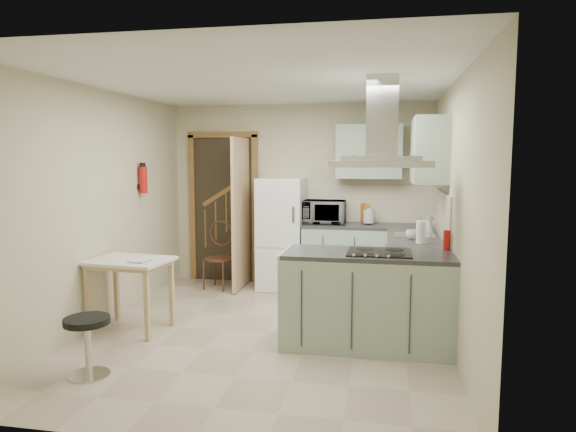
% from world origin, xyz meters
% --- Properties ---
extents(floor, '(4.20, 4.20, 0.00)m').
position_xyz_m(floor, '(0.00, 0.00, 0.00)').
color(floor, tan).
rests_on(floor, ground).
extents(ceiling, '(4.20, 4.20, 0.00)m').
position_xyz_m(ceiling, '(0.00, 0.00, 2.50)').
color(ceiling, silver).
rests_on(ceiling, back_wall).
extents(back_wall, '(3.60, 0.00, 3.60)m').
position_xyz_m(back_wall, '(0.00, 2.10, 1.25)').
color(back_wall, '#BCB592').
rests_on(back_wall, floor).
extents(left_wall, '(0.00, 4.20, 4.20)m').
position_xyz_m(left_wall, '(-1.80, 0.00, 1.25)').
color(left_wall, '#BCB592').
rests_on(left_wall, floor).
extents(right_wall, '(0.00, 4.20, 4.20)m').
position_xyz_m(right_wall, '(1.80, 0.00, 1.25)').
color(right_wall, '#BCB592').
rests_on(right_wall, floor).
extents(doorway, '(1.10, 0.12, 2.10)m').
position_xyz_m(doorway, '(-1.10, 2.07, 1.05)').
color(doorway, brown).
rests_on(doorway, floor).
extents(fridge, '(0.60, 0.60, 1.50)m').
position_xyz_m(fridge, '(-0.20, 1.80, 0.75)').
color(fridge, white).
rests_on(fridge, floor).
extents(counter_back, '(1.08, 0.60, 0.90)m').
position_xyz_m(counter_back, '(0.66, 1.80, 0.45)').
color(counter_back, '#9EB2A0').
rests_on(counter_back, floor).
extents(counter_right, '(0.60, 1.95, 0.90)m').
position_xyz_m(counter_right, '(1.50, 1.12, 0.45)').
color(counter_right, '#9EB2A0').
rests_on(counter_right, floor).
extents(splashback, '(1.68, 0.02, 0.50)m').
position_xyz_m(splashback, '(0.96, 2.09, 1.15)').
color(splashback, beige).
rests_on(splashback, counter_back).
extents(wall_cabinet_back, '(0.85, 0.35, 0.70)m').
position_xyz_m(wall_cabinet_back, '(0.95, 1.93, 1.85)').
color(wall_cabinet_back, '#9EB2A0').
rests_on(wall_cabinet_back, back_wall).
extents(wall_cabinet_right, '(0.35, 0.90, 0.70)m').
position_xyz_m(wall_cabinet_right, '(1.62, 0.85, 1.85)').
color(wall_cabinet_right, '#9EB2A0').
rests_on(wall_cabinet_right, right_wall).
extents(peninsula, '(1.55, 0.65, 0.90)m').
position_xyz_m(peninsula, '(1.02, -0.18, 0.45)').
color(peninsula, '#9EB2A0').
rests_on(peninsula, floor).
extents(hob, '(0.58, 0.50, 0.01)m').
position_xyz_m(hob, '(1.12, -0.18, 0.91)').
color(hob, black).
rests_on(hob, peninsula).
extents(extractor_hood, '(0.90, 0.55, 0.10)m').
position_xyz_m(extractor_hood, '(1.12, -0.18, 1.72)').
color(extractor_hood, silver).
rests_on(extractor_hood, ceiling).
extents(sink, '(0.45, 0.40, 0.01)m').
position_xyz_m(sink, '(1.50, 0.95, 0.91)').
color(sink, silver).
rests_on(sink, counter_right).
extents(fire_extinguisher, '(0.10, 0.10, 0.32)m').
position_xyz_m(fire_extinguisher, '(-1.74, 0.90, 1.50)').
color(fire_extinguisher, '#B2140F').
rests_on(fire_extinguisher, left_wall).
extents(drop_leaf_table, '(0.85, 0.67, 0.74)m').
position_xyz_m(drop_leaf_table, '(-1.38, -0.17, 0.37)').
color(drop_leaf_table, '#D9A685').
rests_on(drop_leaf_table, floor).
extents(bentwood_chair, '(0.43, 0.43, 0.83)m').
position_xyz_m(bentwood_chair, '(-1.03, 1.60, 0.41)').
color(bentwood_chair, '#4F321A').
rests_on(bentwood_chair, floor).
extents(stool, '(0.46, 0.46, 0.49)m').
position_xyz_m(stool, '(-1.19, -1.27, 0.25)').
color(stool, black).
rests_on(stool, floor).
extents(microwave, '(0.56, 0.38, 0.31)m').
position_xyz_m(microwave, '(0.37, 1.84, 1.05)').
color(microwave, black).
rests_on(microwave, counter_back).
extents(kettle, '(0.15, 0.15, 0.21)m').
position_xyz_m(kettle, '(0.96, 1.83, 1.00)').
color(kettle, silver).
rests_on(kettle, counter_back).
extents(cereal_box, '(0.13, 0.19, 0.26)m').
position_xyz_m(cereal_box, '(0.91, 1.99, 1.03)').
color(cereal_box, '#C67517').
rests_on(cereal_box, counter_back).
extents(soap_bottle, '(0.09, 0.09, 0.18)m').
position_xyz_m(soap_bottle, '(1.66, 1.23, 0.99)').
color(soap_bottle, '#A4A2AD').
rests_on(soap_bottle, counter_right).
extents(paper_towel, '(0.12, 0.12, 0.24)m').
position_xyz_m(paper_towel, '(1.53, 0.42, 1.02)').
color(paper_towel, white).
rests_on(paper_towel, counter_right).
extents(cup, '(0.15, 0.15, 0.10)m').
position_xyz_m(cup, '(1.46, 0.67, 0.95)').
color(cup, silver).
rests_on(cup, counter_right).
extents(red_bottle, '(0.09, 0.09, 0.19)m').
position_xyz_m(red_bottle, '(1.75, 0.08, 1.00)').
color(red_bottle, red).
rests_on(red_bottle, peninsula).
extents(book, '(0.18, 0.24, 0.10)m').
position_xyz_m(book, '(-1.31, -0.24, 0.80)').
color(book, '#A74237').
rests_on(book, drop_leaf_table).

